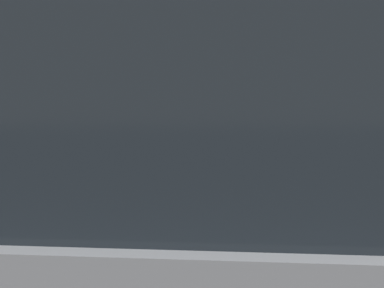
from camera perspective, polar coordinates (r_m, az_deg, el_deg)
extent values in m
cylinder|color=slate|center=(4.10, -2.31, -7.55)|extent=(0.07, 0.07, 1.13)
cylinder|color=slate|center=(4.03, -2.33, 2.37)|extent=(0.15, 0.15, 0.28)
sphere|color=silver|center=(4.04, -2.33, 4.74)|extent=(0.15, 0.15, 0.15)
cube|color=black|center=(3.96, -2.59, 3.27)|extent=(0.08, 0.01, 0.07)
cube|color=white|center=(3.96, -2.59, 1.63)|extent=(0.09, 0.01, 0.09)
cylinder|color=black|center=(4.09, 6.36, -9.34)|extent=(0.15, 0.15, 0.88)
cylinder|color=black|center=(4.10, 3.52, -9.31)|extent=(0.15, 0.15, 0.88)
cube|color=black|center=(4.01, 4.98, 1.54)|extent=(0.46, 0.22, 0.66)
sphere|color=tan|center=(4.02, 5.00, 7.96)|extent=(0.24, 0.24, 0.24)
cylinder|color=black|center=(4.00, 8.91, 1.78)|extent=(0.09, 0.09, 0.62)
cylinder|color=black|center=(3.82, 0.73, 3.66)|extent=(0.09, 0.53, 0.48)
cube|color=black|center=(2.51, -10.88, 2.68)|extent=(2.11, 1.62, 0.64)
cylinder|color=#2D7A38|center=(6.15, -0.88, 0.70)|extent=(24.00, 0.06, 0.06)
cylinder|color=#2D7A38|center=(6.19, -0.88, -3.83)|extent=(24.00, 0.05, 0.05)
cylinder|color=#2D7A38|center=(6.45, -10.54, -4.10)|extent=(0.06, 0.06, 1.09)
cylinder|color=#2D7A38|center=(6.13, 9.29, -4.43)|extent=(0.06, 0.06, 1.09)
cube|color=#ADA38E|center=(8.69, 1.64, 4.92)|extent=(32.00, 0.50, 3.60)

